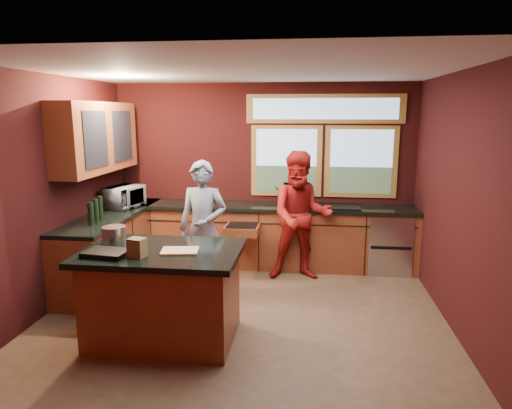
% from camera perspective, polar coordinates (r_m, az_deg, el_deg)
% --- Properties ---
extents(floor, '(4.50, 4.50, 0.00)m').
position_cam_1_polar(floor, '(5.41, -1.43, -13.36)').
color(floor, brown).
rests_on(floor, ground).
extents(room_shell, '(4.52, 4.02, 2.71)m').
position_cam_1_polar(room_shell, '(5.37, -7.38, 6.32)').
color(room_shell, black).
rests_on(room_shell, ground).
extents(back_counter, '(4.50, 0.64, 0.93)m').
position_cam_1_polar(back_counter, '(6.82, 2.29, -3.90)').
color(back_counter, maroon).
rests_on(back_counter, floor).
extents(left_counter, '(0.64, 2.30, 0.93)m').
position_cam_1_polar(left_counter, '(6.55, -17.51, -5.06)').
color(left_counter, maroon).
rests_on(left_counter, floor).
extents(island, '(1.55, 1.05, 0.95)m').
position_cam_1_polar(island, '(4.75, -11.49, -10.94)').
color(island, maroon).
rests_on(island, floor).
extents(person_grey, '(0.65, 0.46, 1.69)m').
position_cam_1_polar(person_grey, '(5.75, -6.63, -2.94)').
color(person_grey, slate).
rests_on(person_grey, floor).
extents(person_red, '(0.92, 0.75, 1.77)m').
position_cam_1_polar(person_red, '(6.23, 5.63, -1.45)').
color(person_red, maroon).
rests_on(person_red, floor).
extents(microwave, '(0.50, 0.63, 0.31)m').
position_cam_1_polar(microwave, '(6.76, -16.19, 0.90)').
color(microwave, '#999999').
rests_on(microwave, left_counter).
extents(potted_plant, '(0.33, 0.28, 0.36)m').
position_cam_1_polar(potted_plant, '(6.72, 3.73, 1.51)').
color(potted_plant, '#999999').
rests_on(potted_plant, back_counter).
extents(paper_towel, '(0.12, 0.12, 0.28)m').
position_cam_1_polar(paper_towel, '(6.67, 4.80, 1.06)').
color(paper_towel, white).
rests_on(paper_towel, back_counter).
extents(cutting_board, '(0.38, 0.30, 0.02)m').
position_cam_1_polar(cutting_board, '(4.49, -9.50, -5.75)').
color(cutting_board, tan).
rests_on(cutting_board, island).
extents(stock_pot, '(0.24, 0.24, 0.18)m').
position_cam_1_polar(stock_pot, '(4.91, -17.32, -3.66)').
color(stock_pot, silver).
rests_on(stock_pot, island).
extents(paper_bag, '(0.17, 0.15, 0.18)m').
position_cam_1_polar(paper_bag, '(4.40, -14.66, -5.25)').
color(paper_bag, brown).
rests_on(paper_bag, island).
extents(black_tray, '(0.43, 0.32, 0.05)m').
position_cam_1_polar(black_tray, '(4.53, -18.17, -5.81)').
color(black_tray, black).
rests_on(black_tray, island).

